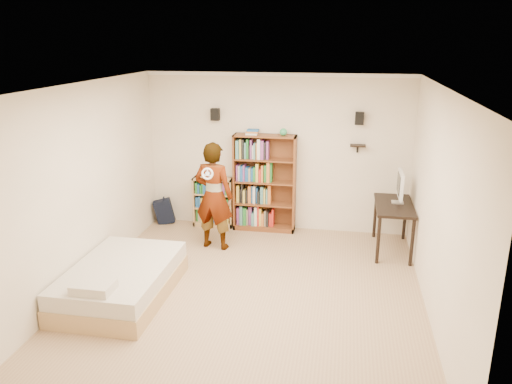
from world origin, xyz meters
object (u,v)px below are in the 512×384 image
(low_bookshelf, at_px, (213,202))
(person, at_px, (214,196))
(daybed, at_px, (121,277))
(computer_desk, at_px, (392,228))
(tall_bookshelf, at_px, (265,183))

(low_bookshelf, distance_m, person, 1.06)
(low_bookshelf, xyz_separation_m, daybed, (-0.52, -2.72, -0.17))
(computer_desk, relative_size, person, 0.66)
(daybed, xyz_separation_m, person, (0.78, 1.78, 0.59))
(tall_bookshelf, height_order, daybed, tall_bookshelf)
(computer_desk, bearing_deg, tall_bookshelf, 165.51)
(low_bookshelf, relative_size, computer_desk, 0.78)
(tall_bookshelf, relative_size, low_bookshelf, 1.91)
(person, bearing_deg, low_bookshelf, -64.84)
(daybed, bearing_deg, tall_bookshelf, 61.86)
(low_bookshelf, bearing_deg, daybed, -100.75)
(daybed, bearing_deg, low_bookshelf, 79.25)
(computer_desk, bearing_deg, daybed, -149.03)
(low_bookshelf, xyz_separation_m, computer_desk, (3.06, -0.57, -0.06))
(tall_bookshelf, distance_m, computer_desk, 2.25)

